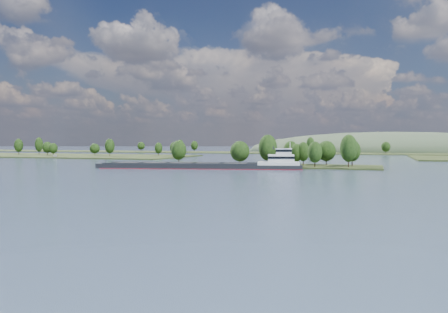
% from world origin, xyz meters
% --- Properties ---
extents(ground, '(1800.00, 1800.00, 0.00)m').
position_xyz_m(ground, '(0.00, 120.00, 0.00)').
color(ground, '#3C5068').
rests_on(ground, ground).
extents(tree_island, '(100.00, 31.04, 14.94)m').
position_xyz_m(tree_island, '(5.76, 178.86, 4.29)').
color(tree_island, '#283417').
rests_on(tree_island, ground).
extents(left_bank, '(300.00, 80.00, 15.42)m').
position_xyz_m(left_bank, '(-228.54, 260.11, 0.88)').
color(left_bank, '#283417').
rests_on(left_bank, ground).
extents(back_shoreline, '(900.00, 60.00, 15.84)m').
position_xyz_m(back_shoreline, '(10.58, 399.76, 0.75)').
color(back_shoreline, '#283417').
rests_on(back_shoreline, ground).
extents(hill_west, '(320.00, 160.00, 44.00)m').
position_xyz_m(hill_west, '(60.00, 500.00, 0.00)').
color(hill_west, '#384A32').
rests_on(hill_west, ground).
extents(cargo_barge, '(85.83, 28.48, 11.59)m').
position_xyz_m(cargo_barge, '(-17.04, 155.14, 1.46)').
color(cargo_barge, black).
rests_on(cargo_barge, ground).
extents(motorboat, '(6.16, 5.55, 2.34)m').
position_xyz_m(motorboat, '(-159.50, 228.22, 1.17)').
color(motorboat, silver).
rests_on(motorboat, ground).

